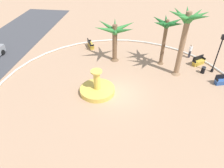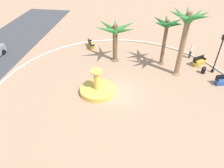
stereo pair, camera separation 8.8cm
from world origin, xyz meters
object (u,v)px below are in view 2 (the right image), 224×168
object	(u,v)px
person_cyclist_helmet	(191,51)
palm_tree_near_fountain	(115,34)
fountain	(97,89)
lamppost	(219,51)
bench_east	(199,62)
bench_north	(91,45)
palm_tree_by_curb	(167,29)
palm_tree_mid_plaza	(186,28)
bench_southeast	(223,81)
trash_bin	(204,70)

from	to	relation	value
person_cyclist_helmet	palm_tree_near_fountain	bearing A→B (deg)	101.27
person_cyclist_helmet	fountain	bearing A→B (deg)	129.63
palm_tree_near_fountain	lamppost	bearing A→B (deg)	-96.16
bench_east	bench_north	world-z (taller)	same
palm_tree_near_fountain	bench_east	xyz separation A→B (m)	(0.21, -9.41, -2.86)
fountain	lamppost	bearing A→B (deg)	-66.28
lamppost	person_cyclist_helmet	size ratio (longest dim) A/B	2.54
palm_tree_by_curb	bench_east	bearing A→B (deg)	-85.30
palm_tree_near_fountain	bench_north	bearing A→B (deg)	50.42
bench_east	lamppost	world-z (taller)	lamppost
palm_tree_mid_plaza	bench_north	bearing A→B (deg)	64.23
person_cyclist_helmet	lamppost	bearing A→B (deg)	-146.37
fountain	bench_southeast	xyz separation A→B (m)	(2.89, -11.88, 0.02)
palm_tree_by_curb	lamppost	size ratio (longest dim) A/B	1.23
palm_tree_by_curb	lamppost	bearing A→B (deg)	-100.80
fountain	palm_tree_near_fountain	bearing A→B (deg)	-8.00
bench_southeast	trash_bin	xyz separation A→B (m)	(1.77, 1.47, 0.04)
palm_tree_by_curb	lamppost	xyz separation A→B (m)	(-1.01, -5.31, -1.56)
bench_east	trash_bin	distance (m)	1.73
lamppost	trash_bin	bearing A→B (deg)	109.81
bench_north	lamppost	xyz separation A→B (m)	(-4.02, -14.06, 2.17)
person_cyclist_helmet	trash_bin	bearing A→B (deg)	-165.03
bench_southeast	trash_bin	distance (m)	2.30
palm_tree_mid_plaza	trash_bin	world-z (taller)	palm_tree_mid_plaza
palm_tree_mid_plaza	fountain	bearing A→B (deg)	118.40
bench_north	bench_southeast	bearing A→B (deg)	-113.04
bench_southeast	lamppost	world-z (taller)	lamppost
fountain	person_cyclist_helmet	bearing A→B (deg)	-50.37
fountain	bench_east	xyz separation A→B (m)	(6.39, -10.28, 0.02)
palm_tree_near_fountain	trash_bin	xyz separation A→B (m)	(-1.52, -9.54, -2.82)
bench_southeast	person_cyclist_helmet	xyz separation A→B (m)	(5.02, 2.34, 0.60)
bench_southeast	lamppost	size ratio (longest dim) A/B	0.39
palm_tree_mid_plaza	bench_north	xyz separation A→B (m)	(4.94, 10.23, -4.62)
palm_tree_mid_plaza	person_cyclist_helmet	xyz separation A→B (m)	(3.79, -1.93, -4.02)
palm_tree_mid_plaza	bench_east	xyz separation A→B (m)	(2.27, -2.67, -4.62)
lamppost	person_cyclist_helmet	xyz separation A→B (m)	(2.87, 1.91, -1.56)
trash_bin	person_cyclist_helmet	bearing A→B (deg)	14.97
palm_tree_mid_plaza	bench_southeast	world-z (taller)	palm_tree_mid_plaza
palm_tree_near_fountain	palm_tree_mid_plaza	world-z (taller)	palm_tree_mid_plaza
bench_east	bench_southeast	size ratio (longest dim) A/B	0.94
bench_southeast	trash_bin	bearing A→B (deg)	39.79
bench_east	person_cyclist_helmet	distance (m)	1.79
fountain	lamppost	distance (m)	12.70
palm_tree_mid_plaza	bench_southeast	distance (m)	6.41
bench_southeast	bench_north	bearing A→B (deg)	66.96
palm_tree_by_curb	trash_bin	xyz separation A→B (m)	(-1.39, -4.27, -3.69)
fountain	palm_tree_near_fountain	world-z (taller)	palm_tree_near_fountain
bench_north	person_cyclist_helmet	bearing A→B (deg)	-95.40
fountain	person_cyclist_helmet	xyz separation A→B (m)	(7.90, -9.54, 0.62)
lamppost	palm_tree_by_curb	bearing A→B (deg)	79.20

